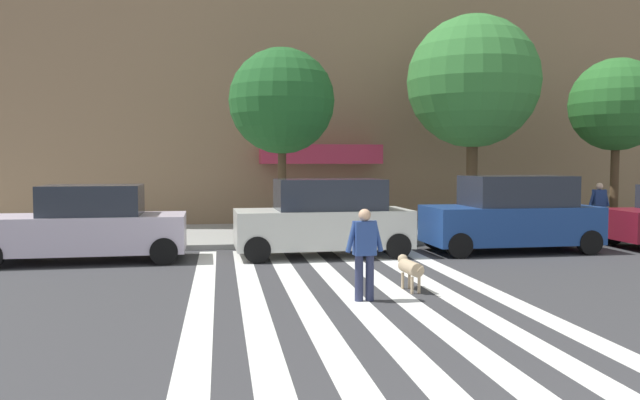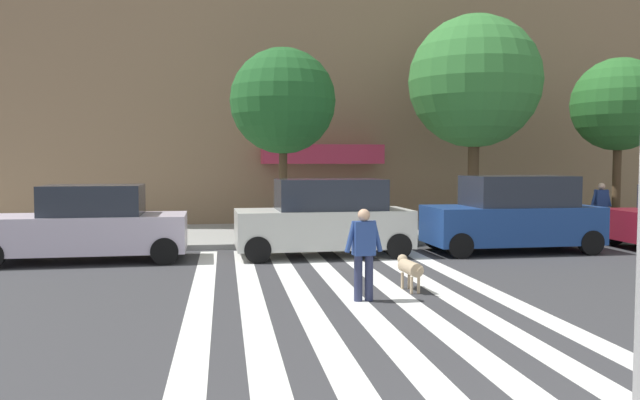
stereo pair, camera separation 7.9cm
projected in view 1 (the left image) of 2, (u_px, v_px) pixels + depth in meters
The scene contains 12 objects.
ground_plane at pixel (394, 304), 10.90m from camera, with size 160.00×160.00×0.00m, color #353538.
sidewalk_far at pixel (310, 233), 21.07m from camera, with size 80.00×6.00×0.15m, color #979792.
crosswalk_stripes at pixel (360, 305), 10.80m from camera, with size 5.85×14.05×0.01m.
parked_car_near_curb at pixel (87, 226), 15.53m from camera, with size 4.90×2.05×1.90m.
parked_car_behind_first at pixel (324, 219), 16.46m from camera, with size 4.59×2.05×2.02m.
parked_car_third_in_line at pixel (512, 215), 17.27m from camera, with size 4.64×2.10×2.09m.
street_tree_nearest at pixel (282, 102), 19.15m from camera, with size 3.22×3.22×5.78m.
street_tree_middle at pixel (473, 82), 20.72m from camera, with size 4.34×4.34×7.13m.
street_tree_further at pixel (617, 105), 21.16m from camera, with size 3.11×3.11×5.80m.
pedestrian_dog_walker at pixel (364, 249), 11.12m from camera, with size 0.71×0.27×1.64m.
dog_on_leash at pixel (410, 268), 12.05m from camera, with size 0.32×1.07×0.65m.
pedestrian_bystander at pixel (599, 205), 20.44m from camera, with size 0.71×0.27×1.64m.
Camera 1 is at (-2.95, -3.11, 2.46)m, focal length 35.38 mm.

